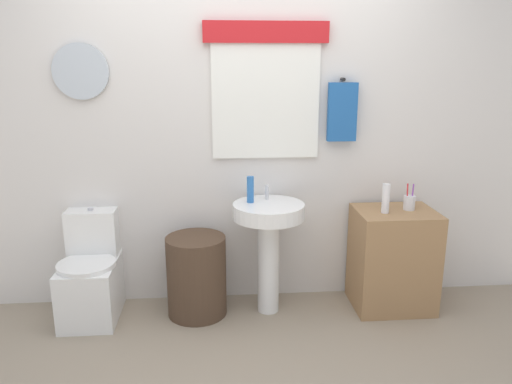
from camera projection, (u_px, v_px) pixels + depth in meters
back_wall at (241, 121)px, 3.48m from camera, size 4.40×0.18×2.60m
toilet at (91, 277)px, 3.40m from camera, size 0.38×0.51×0.74m
laundry_hamper at (197, 276)px, 3.42m from camera, size 0.41×0.41×0.56m
pedestal_sink at (269, 233)px, 3.39m from camera, size 0.49×0.49×0.79m
faucet at (267, 192)px, 3.44m from camera, size 0.03×0.03×0.10m
wooden_cabinet at (393, 259)px, 3.52m from camera, size 0.55×0.44×0.71m
soap_bottle at (250, 189)px, 3.35m from camera, size 0.05×0.05×0.18m
lotion_bottle at (386, 198)px, 3.35m from camera, size 0.05×0.05×0.20m
toothbrush_cup at (409, 202)px, 3.44m from camera, size 0.08×0.08×0.19m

